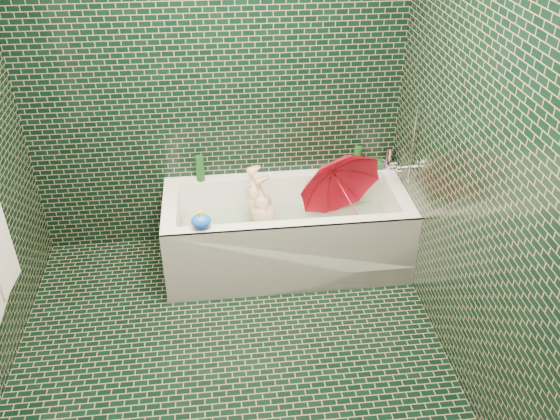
{
  "coord_description": "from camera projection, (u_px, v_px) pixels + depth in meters",
  "views": [
    {
      "loc": [
        -0.0,
        -2.42,
        2.7
      ],
      "look_at": [
        0.38,
        0.82,
        0.58
      ],
      "focal_mm": 38.0,
      "sensor_mm": 36.0,
      "label": 1
    }
  ],
  "objects": [
    {
      "name": "wall_back",
      "position": [
        214.0,
        84.0,
        3.98
      ],
      "size": [
        2.8,
        0.0,
        2.8
      ],
      "primitive_type": "plane",
      "rotation": [
        1.57,
        0.0,
        0.0
      ],
      "color": "black",
      "rests_on": "floor"
    },
    {
      "name": "bath_toy",
      "position": [
        201.0,
        221.0,
        3.74
      ],
      "size": [
        0.14,
        0.11,
        0.13
      ],
      "rotation": [
        0.0,
        0.0,
        -0.05
      ],
      "color": "blue",
      "rests_on": "bathtub"
    },
    {
      "name": "umbrella",
      "position": [
        346.0,
        196.0,
        4.11
      ],
      "size": [
        0.83,
        0.84,
        0.85
      ],
      "primitive_type": "imported",
      "rotation": [
        0.37,
        -0.31,
        0.17
      ],
      "color": "red",
      "rests_on": "bathtub"
    },
    {
      "name": "wall_right",
      "position": [
        483.0,
        175.0,
        2.94
      ],
      "size": [
        0.0,
        2.8,
        2.8
      ],
      "primitive_type": "plane",
      "rotation": [
        1.57,
        0.0,
        -1.57
      ],
      "color": "black",
      "rests_on": "floor"
    },
    {
      "name": "soap_bottle_b",
      "position": [
        387.0,
        168.0,
        4.44
      ],
      "size": [
        0.12,
        0.12,
        0.2
      ],
      "primitive_type": "imported",
      "rotation": [
        0.0,
        0.0,
        0.42
      ],
      "color": "#4C217B",
      "rests_on": "bathtub"
    },
    {
      "name": "water",
      "position": [
        286.0,
        227.0,
        4.23
      ],
      "size": [
        1.48,
        0.53,
        0.0
      ],
      "primitive_type": "cube",
      "color": "silver",
      "rests_on": "bathtub"
    },
    {
      "name": "bottle_left_short",
      "position": [
        199.0,
        169.0,
        4.26
      ],
      "size": [
        0.07,
        0.07,
        0.16
      ],
      "primitive_type": "cylinder",
      "rotation": [
        0.0,
        0.0,
        0.35
      ],
      "color": "white",
      "rests_on": "bathtub"
    },
    {
      "name": "rubber_duck",
      "position": [
        361.0,
        167.0,
        4.37
      ],
      "size": [
        0.12,
        0.1,
        0.09
      ],
      "rotation": [
        0.0,
        0.0,
        -0.4
      ],
      "color": "yellow",
      "rests_on": "bathtub"
    },
    {
      "name": "bottle_right_pump",
      "position": [
        389.0,
        159.0,
        4.37
      ],
      "size": [
        0.05,
        0.05,
        0.18
      ],
      "primitive_type": "cylinder",
      "rotation": [
        0.0,
        0.0,
        -0.09
      ],
      "color": "silver",
      "rests_on": "bathtub"
    },
    {
      "name": "child",
      "position": [
        267.0,
        225.0,
        4.23
      ],
      "size": [
        0.95,
        0.5,
        0.34
      ],
      "primitive_type": "imported",
      "rotation": [
        -1.42,
        0.0,
        -1.36
      ],
      "color": "#DEB18A",
      "rests_on": "bathtub"
    },
    {
      "name": "bottle_right_tall",
      "position": [
        357.0,
        160.0,
        4.33
      ],
      "size": [
        0.06,
        0.06,
        0.21
      ],
      "primitive_type": "cylinder",
      "rotation": [
        0.0,
        0.0,
        0.09
      ],
      "color": "#144718",
      "rests_on": "bathtub"
    },
    {
      "name": "floor",
      "position": [
        232.0,
        372.0,
        3.49
      ],
      "size": [
        2.8,
        2.8,
        0.0
      ],
      "primitive_type": "plane",
      "color": "black",
      "rests_on": "ground"
    },
    {
      "name": "soap_bottle_a",
      "position": [
        381.0,
        167.0,
        4.45
      ],
      "size": [
        0.11,
        0.11,
        0.28
      ],
      "primitive_type": "imported",
      "rotation": [
        0.0,
        0.0,
        0.03
      ],
      "color": "white",
      "rests_on": "bathtub"
    },
    {
      "name": "soap_bottle_c",
      "position": [
        377.0,
        170.0,
        4.41
      ],
      "size": [
        0.16,
        0.16,
        0.17
      ],
      "primitive_type": "imported",
      "rotation": [
        0.0,
        0.0,
        -0.15
      ],
      "color": "#144718",
      "rests_on": "bathtub"
    },
    {
      "name": "bath_mat",
      "position": [
        286.0,
        243.0,
        4.3
      ],
      "size": [
        1.35,
        0.47,
        0.01
      ],
      "primitive_type": "cube",
      "color": "#48C828",
      "rests_on": "bathtub"
    },
    {
      "name": "bottle_left_tall",
      "position": [
        200.0,
        169.0,
        4.24
      ],
      "size": [
        0.06,
        0.06,
        0.19
      ],
      "primitive_type": "cylinder",
      "rotation": [
        0.0,
        0.0,
        -0.03
      ],
      "color": "#144718",
      "rests_on": "bathtub"
    },
    {
      "name": "bathtub",
      "position": [
        287.0,
        239.0,
        4.26
      ],
      "size": [
        1.7,
        0.75,
        0.55
      ],
      "color": "white",
      "rests_on": "floor"
    },
    {
      "name": "faucet",
      "position": [
        405.0,
        163.0,
        4.04
      ],
      "size": [
        0.18,
        0.19,
        0.55
      ],
      "color": "silver",
      "rests_on": "wall_right"
    }
  ]
}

